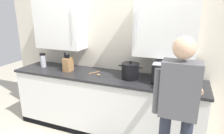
{
  "coord_description": "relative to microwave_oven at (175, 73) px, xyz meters",
  "views": [
    {
      "loc": [
        1.1,
        -1.66,
        1.85
      ],
      "look_at": [
        0.15,
        0.74,
        1.08
      ],
      "focal_mm": 30.76,
      "sensor_mm": 36.0,
      "label": 1
    }
  ],
  "objects": [
    {
      "name": "wooden_spoon",
      "position": [
        -1.1,
        -0.06,
        -0.13
      ],
      "size": [
        0.2,
        0.18,
        0.02
      ],
      "color": "#A37547",
      "rests_on": "counter_unit"
    },
    {
      "name": "thermos_flask",
      "position": [
        -2.1,
        -0.03,
        -0.02
      ],
      "size": [
        0.09,
        0.09,
        0.23
      ],
      "color": "#B7BABF",
      "rests_on": "counter_unit"
    },
    {
      "name": "counter_unit",
      "position": [
        -0.99,
        -0.04,
        -0.6
      ],
      "size": [
        2.87,
        0.63,
        0.93
      ],
      "color": "white",
      "rests_on": "ground_plane"
    },
    {
      "name": "knife_block",
      "position": [
        -1.58,
        -0.07,
        -0.03
      ],
      "size": [
        0.11,
        0.15,
        0.3
      ],
      "color": "#A37547",
      "rests_on": "counter_unit"
    },
    {
      "name": "back_wall_tiled",
      "position": [
        -0.99,
        0.27,
        0.41
      ],
      "size": [
        3.8,
        0.44,
        2.83
      ],
      "color": "beige",
      "rests_on": "ground_plane"
    },
    {
      "name": "microwave_oven",
      "position": [
        0.0,
        0.0,
        0.0
      ],
      "size": [
        0.59,
        0.44,
        0.27
      ],
      "color": "#B7BABF",
      "rests_on": "counter_unit"
    },
    {
      "name": "stock_pot",
      "position": [
        -0.58,
        -0.05,
        -0.03
      ],
      "size": [
        0.34,
        0.25,
        0.25
      ],
      "color": "black",
      "rests_on": "counter_unit"
    },
    {
      "name": "person_figure",
      "position": [
        0.09,
        -0.76,
        -0.08
      ],
      "size": [
        0.44,
        0.57,
        1.64
      ],
      "color": "#282D3D",
      "rests_on": "ground_plane"
    }
  ]
}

